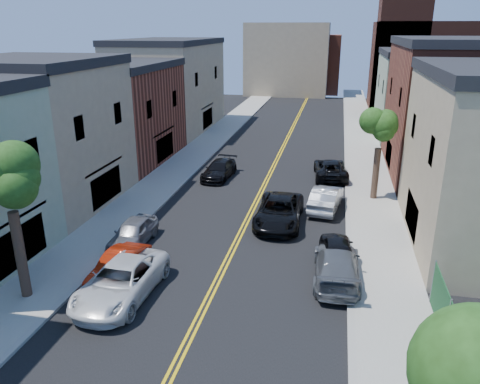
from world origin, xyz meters
The scene contains 23 objects.
sidewalk_left centered at (-7.90, 40.00, 0.07)m, with size 3.20×100.00×0.15m, color gray.
sidewalk_right centered at (7.90, 40.00, 0.07)m, with size 3.20×100.00×0.15m, color gray.
curb_left centered at (-6.15, 40.00, 0.07)m, with size 0.30×100.00×0.15m, color gray.
curb_right centered at (6.15, 40.00, 0.07)m, with size 0.30×100.00×0.15m, color gray.
bldg_left_tan_near centered at (-14.00, 25.00, 4.50)m, with size 9.00×10.00×9.00m, color #998466.
bldg_left_brick centered at (-14.00, 36.00, 4.00)m, with size 9.00×12.00×8.00m, color brown.
bldg_left_tan_far centered at (-14.00, 50.00, 4.75)m, with size 9.00×16.00×9.50m, color #998466.
bldg_right_brick centered at (14.00, 38.00, 5.00)m, with size 9.00×14.00×10.00m, color brown.
bldg_right_palegrn centered at (14.00, 52.00, 4.25)m, with size 9.00×12.00×8.50m, color gray.
church centered at (16.33, 67.07, 7.24)m, with size 16.20×14.20×22.60m.
backdrop_left centered at (-4.00, 82.00, 6.00)m, with size 14.00×8.00×12.00m, color #998466.
backdrop_center centered at (0.00, 86.00, 5.00)m, with size 10.00×8.00×10.00m, color brown.
tree_left_mid centered at (-7.88, 14.01, 6.58)m, with size 5.20×5.20×9.29m.
tree_right_far centered at (7.92, 30.01, 5.76)m, with size 4.40×4.40×8.03m.
red_sedan centered at (-4.58, 16.35, 0.68)m, with size 1.43×4.10×1.35m, color #AC220B.
white_pickup centered at (-3.80, 14.91, 0.79)m, with size 2.63×5.71×1.59m, color silver.
grey_car_left centered at (-5.50, 20.01, 0.71)m, with size 1.67×4.16×1.42m, color slate.
black_car_left centered at (-3.80, 32.66, 0.68)m, with size 1.91×4.69×1.36m, color black.
grey_car_right centered at (5.50, 18.38, 0.76)m, with size 2.14×5.27×1.53m, color #4F5256.
black_car_right centered at (5.50, 20.21, 0.70)m, with size 1.65×4.10×1.40m, color black.
silver_car_right centered at (4.71, 27.49, 0.78)m, with size 1.65×4.74×1.56m, color #97999E.
dark_car_right_far centered at (4.84, 34.51, 0.74)m, with size 2.46×5.34×1.48m, color black.
black_suv_lane centered at (2.00, 24.51, 0.80)m, with size 2.67×5.78×1.61m, color black.
Camera 1 is at (4.99, -1.72, 11.37)m, focal length 35.00 mm.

